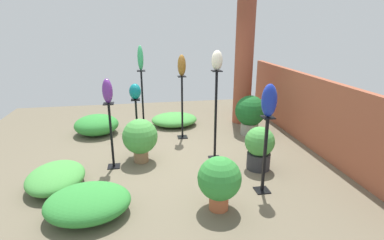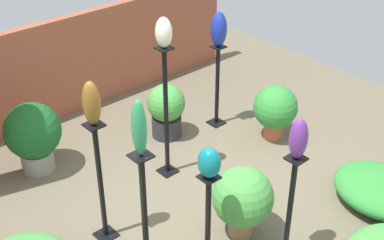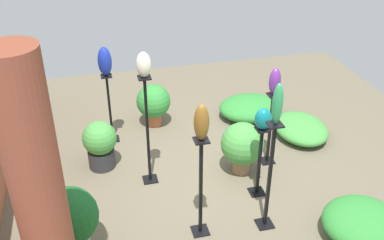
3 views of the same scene
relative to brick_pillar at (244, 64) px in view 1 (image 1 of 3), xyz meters
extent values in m
plane|color=#6B604C|center=(1.75, -1.88, -1.39)|extent=(8.00, 8.00, 0.00)
cube|color=#9E5138|center=(1.75, 0.82, -0.71)|extent=(5.60, 0.12, 1.35)
cylinder|color=brown|center=(0.00, 0.00, 0.00)|extent=(0.42, 0.42, 2.78)
cube|color=black|center=(3.13, -0.74, -1.38)|extent=(0.20, 0.20, 0.01)
cube|color=black|center=(3.13, -0.74, -0.83)|extent=(0.04, 0.04, 1.11)
cube|color=black|center=(3.13, -0.74, -0.29)|extent=(0.16, 0.16, 0.02)
cube|color=black|center=(1.98, -2.89, -1.38)|extent=(0.20, 0.20, 0.01)
cube|color=black|center=(1.98, -2.89, -0.84)|extent=(0.04, 0.04, 1.10)
cube|color=black|center=(1.98, -2.89, -0.30)|extent=(0.16, 0.16, 0.02)
cube|color=black|center=(0.75, -2.35, -1.38)|extent=(0.20, 0.20, 0.01)
cube|color=black|center=(0.75, -2.35, -0.68)|extent=(0.04, 0.04, 1.42)
cube|color=black|center=(0.75, -2.35, 0.02)|extent=(0.16, 0.16, 0.02)
cube|color=black|center=(1.96, -1.15, -1.38)|extent=(0.20, 0.20, 0.01)
cube|color=black|center=(1.96, -1.15, -0.61)|extent=(0.04, 0.04, 1.56)
cube|color=black|center=(1.96, -1.15, 0.16)|extent=(0.16, 0.16, 0.02)
cube|color=black|center=(0.83, -1.56, -1.38)|extent=(0.20, 0.20, 0.01)
cube|color=black|center=(0.83, -1.56, -0.74)|extent=(0.04, 0.04, 1.30)
cube|color=black|center=(0.83, -1.56, -0.10)|extent=(0.16, 0.16, 0.02)
cube|color=black|center=(1.35, -2.48, -1.38)|extent=(0.20, 0.20, 0.01)
cube|color=black|center=(1.35, -2.48, -0.89)|extent=(0.04, 0.04, 0.99)
cube|color=black|center=(1.35, -2.48, -0.41)|extent=(0.16, 0.16, 0.01)
ellipsoid|color=#192D9E|center=(3.13, -0.74, -0.06)|extent=(0.20, 0.20, 0.44)
ellipsoid|color=#6B2D8C|center=(1.98, -2.89, -0.10)|extent=(0.16, 0.16, 0.39)
ellipsoid|color=#2D9356|center=(0.75, -2.35, 0.27)|extent=(0.12, 0.11, 0.48)
ellipsoid|color=beige|center=(1.96, -1.15, 0.33)|extent=(0.17, 0.18, 0.32)
ellipsoid|color=brown|center=(0.83, -1.56, 0.12)|extent=(0.16, 0.16, 0.42)
ellipsoid|color=#0F727A|center=(1.35, -2.48, -0.26)|extent=(0.19, 0.21, 0.28)
cylinder|color=#B25B38|center=(3.44, -1.46, -1.29)|extent=(0.25, 0.25, 0.20)
sphere|color=#338C38|center=(3.44, -1.46, -0.95)|extent=(0.56, 0.56, 0.56)
cylinder|color=gray|center=(0.86, -0.10, -1.27)|extent=(0.38, 0.38, 0.25)
sphere|color=#195923|center=(0.86, -0.10, -0.87)|extent=(0.65, 0.65, 0.65)
cylinder|color=#2D2D33|center=(2.45, -0.53, -1.25)|extent=(0.38, 0.38, 0.27)
sphere|color=#479942|center=(2.45, -0.53, -0.91)|extent=(0.48, 0.48, 0.48)
cylinder|color=#936B4C|center=(1.85, -2.43, -1.29)|extent=(0.25, 0.25, 0.21)
sphere|color=#479942|center=(1.85, -2.43, -0.93)|extent=(0.60, 0.60, 0.60)
ellipsoid|color=#338C38|center=(3.30, -3.09, -1.22)|extent=(0.88, 1.05, 0.35)
ellipsoid|color=#479942|center=(-0.02, -1.64, -1.25)|extent=(0.90, 1.06, 0.27)
ellipsoid|color=#479942|center=(2.50, -3.66, -1.24)|extent=(1.01, 0.81, 0.30)
ellipsoid|color=#338C38|center=(0.29, -3.36, -1.18)|extent=(0.90, 0.93, 0.42)
camera|label=1|loc=(6.67, -2.37, 0.88)|focal=28.00mm
camera|label=2|loc=(-1.16, -5.09, 2.34)|focal=50.00mm
camera|label=3|loc=(-3.00, -0.51, 2.45)|focal=42.00mm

